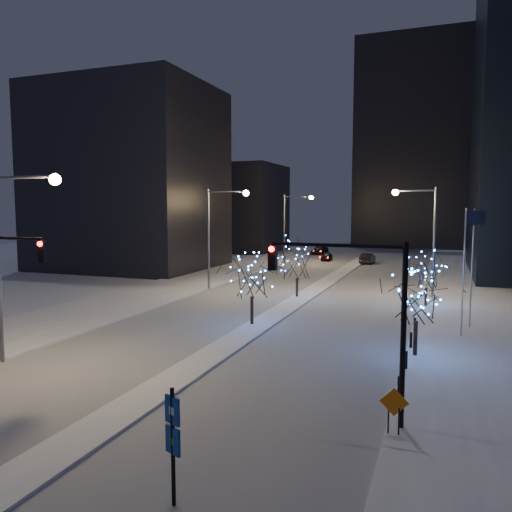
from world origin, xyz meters
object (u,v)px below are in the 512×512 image
at_px(street_lamp_east, 424,227).
at_px(car_near, 327,256).
at_px(holiday_tree_plaza_near, 417,297).
at_px(construction_sign, 394,406).
at_px(street_lamp_w_far, 291,219).
at_px(car_mid, 367,258).
at_px(holiday_tree_median_far, 297,260).
at_px(holiday_tree_plaza_far, 427,271).
at_px(car_far, 320,250).
at_px(street_lamp_w_mid, 218,225).
at_px(traffic_signal_east, 360,301).
at_px(street_lamp_w_near, 12,241).
at_px(holiday_tree_median_near, 252,277).
at_px(wayfinding_sign, 173,434).

distance_m(street_lamp_east, car_near, 32.07).
distance_m(holiday_tree_plaza_near, construction_sign, 10.54).
height_order(street_lamp_w_far, car_mid, street_lamp_w_far).
relative_size(holiday_tree_median_far, holiday_tree_plaza_far, 1.27).
bearing_deg(holiday_tree_plaza_near, street_lamp_east, 91.23).
xyz_separation_m(car_far, holiday_tree_plaza_near, (18.84, -57.03, 2.66)).
bearing_deg(street_lamp_w_far, car_near, 55.03).
bearing_deg(street_lamp_w_mid, traffic_signal_east, -55.49).
relative_size(car_mid, holiday_tree_median_far, 0.81).
height_order(car_near, holiday_tree_median_far, holiday_tree_median_far).
relative_size(street_lamp_w_near, street_lamp_w_far, 1.00).
height_order(traffic_signal_east, construction_sign, traffic_signal_east).
bearing_deg(car_far, holiday_tree_median_near, -73.57).
relative_size(holiday_tree_plaza_near, construction_sign, 2.84).
bearing_deg(street_lamp_w_far, car_far, 87.81).
height_order(street_lamp_east, car_near, street_lamp_east).
bearing_deg(car_far, holiday_tree_plaza_near, -63.65).
bearing_deg(street_lamp_east, street_lamp_w_mid, -171.04).
distance_m(traffic_signal_east, car_near, 58.56).
distance_m(traffic_signal_east, construction_sign, 3.90).
relative_size(street_lamp_w_mid, holiday_tree_median_near, 2.06).
relative_size(holiday_tree_median_near, holiday_tree_median_far, 0.86).
bearing_deg(street_lamp_east, holiday_tree_plaza_far, -84.03).
xyz_separation_m(holiday_tree_median_near, holiday_tree_plaza_far, (11.07, 11.05, -0.41)).
distance_m(traffic_signal_east, holiday_tree_median_far, 26.39).
bearing_deg(street_lamp_w_mid, street_lamp_w_far, 90.00).
distance_m(traffic_signal_east, car_mid, 55.61).
bearing_deg(street_lamp_w_near, traffic_signal_east, -3.21).
bearing_deg(street_lamp_w_mid, street_lamp_east, 8.96).
distance_m(street_lamp_w_mid, car_mid, 31.31).
height_order(street_lamp_w_mid, holiday_tree_median_far, street_lamp_w_mid).
height_order(street_lamp_w_mid, holiday_tree_median_near, street_lamp_w_mid).
bearing_deg(holiday_tree_plaza_far, wayfinding_sign, -100.08).
bearing_deg(street_lamp_w_far, construction_sign, -69.59).
height_order(traffic_signal_east, holiday_tree_plaza_near, traffic_signal_east).
distance_m(holiday_tree_plaza_near, wayfinding_sign, 17.55).
bearing_deg(holiday_tree_plaza_near, traffic_signal_east, -99.21).
bearing_deg(holiday_tree_median_near, street_lamp_w_far, 102.61).
bearing_deg(holiday_tree_median_far, street_lamp_w_near, -109.67).
distance_m(traffic_signal_east, holiday_tree_plaza_far, 24.46).
height_order(holiday_tree_median_near, construction_sign, holiday_tree_median_near).
bearing_deg(car_far, holiday_tree_median_far, -71.36).
bearing_deg(holiday_tree_median_far, holiday_tree_plaza_far, -1.42).
relative_size(traffic_signal_east, holiday_tree_median_near, 1.44).
xyz_separation_m(street_lamp_east, holiday_tree_plaza_far, (0.49, -4.66, -3.46)).
relative_size(holiday_tree_plaza_far, construction_sign, 2.64).
distance_m(street_lamp_w_far, wayfinding_sign, 59.82).
xyz_separation_m(street_lamp_w_near, wayfinding_sign, (13.94, -8.00, -4.44)).
distance_m(street_lamp_east, holiday_tree_median_far, 11.84).
height_order(street_lamp_w_mid, street_lamp_w_far, same).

